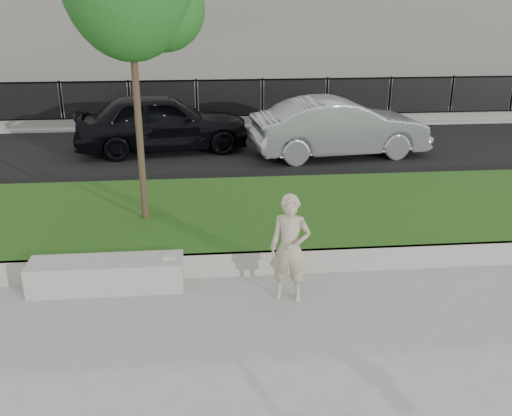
{
  "coord_description": "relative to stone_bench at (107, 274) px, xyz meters",
  "views": [
    {
      "loc": [
        -0.41,
        -7.12,
        4.22
      ],
      "look_at": [
        0.37,
        1.2,
        1.08
      ],
      "focal_mm": 40.0,
      "sensor_mm": 36.0,
      "label": 1
    }
  ],
  "objects": [
    {
      "name": "ground",
      "position": [
        1.94,
        -0.8,
        -0.24
      ],
      "size": [
        90.0,
        90.0,
        0.0
      ],
      "primitive_type": "plane",
      "color": "gray",
      "rests_on": "ground"
    },
    {
      "name": "book",
      "position": [
        0.95,
        0.0,
        0.25
      ],
      "size": [
        0.21,
        0.16,
        0.02
      ],
      "primitive_type": "cube",
      "rotation": [
        0.0,
        0.0,
        0.1
      ],
      "color": "beige",
      "rests_on": "stone_bench"
    },
    {
      "name": "car_silver",
      "position": [
        5.24,
        7.1,
        0.59
      ],
      "size": [
        4.93,
        2.22,
        1.57
      ],
      "primitive_type": "imported",
      "rotation": [
        0.0,
        0.0,
        1.69
      ],
      "color": "#9B9DA4",
      "rests_on": "street"
    },
    {
      "name": "man",
      "position": [
        2.72,
        -0.55,
        0.57
      ],
      "size": [
        0.68,
        0.54,
        1.61
      ],
      "primitive_type": "imported",
      "rotation": [
        0.0,
        0.0,
        -0.31
      ],
      "color": "tan",
      "rests_on": "ground"
    },
    {
      "name": "street",
      "position": [
        1.94,
        7.7,
        -0.22
      ],
      "size": [
        34.0,
        7.0,
        0.04
      ],
      "primitive_type": "cube",
      "color": "black",
      "rests_on": "ground"
    },
    {
      "name": "grass_bank",
      "position": [
        1.94,
        2.2,
        -0.04
      ],
      "size": [
        34.0,
        4.0,
        0.4
      ],
      "primitive_type": "cube",
      "color": "#11330C",
      "rests_on": "ground"
    },
    {
      "name": "car_dark",
      "position": [
        0.39,
        8.08,
        0.63
      ],
      "size": [
        5.05,
        2.61,
        1.64
      ],
      "primitive_type": "imported",
      "rotation": [
        0.0,
        0.0,
        1.71
      ],
      "color": "black",
      "rests_on": "street"
    },
    {
      "name": "stone_bench",
      "position": [
        0.0,
        0.0,
        0.0
      ],
      "size": [
        2.31,
        0.58,
        0.47
      ],
      "primitive_type": "cube",
      "color": "#98968F",
      "rests_on": "ground"
    },
    {
      "name": "iron_fence",
      "position": [
        1.94,
        11.2,
        0.31
      ],
      "size": [
        32.0,
        0.3,
        1.5
      ],
      "color": "slate",
      "rests_on": "far_pavement"
    },
    {
      "name": "grass_kerb",
      "position": [
        1.94,
        0.24,
        -0.04
      ],
      "size": [
        34.0,
        0.08,
        0.4
      ],
      "primitive_type": "cube",
      "color": "#98968F",
      "rests_on": "ground"
    },
    {
      "name": "far_pavement",
      "position": [
        1.94,
        12.2,
        -0.18
      ],
      "size": [
        34.0,
        3.0,
        0.12
      ],
      "primitive_type": "cube",
      "color": "gray",
      "rests_on": "ground"
    }
  ]
}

